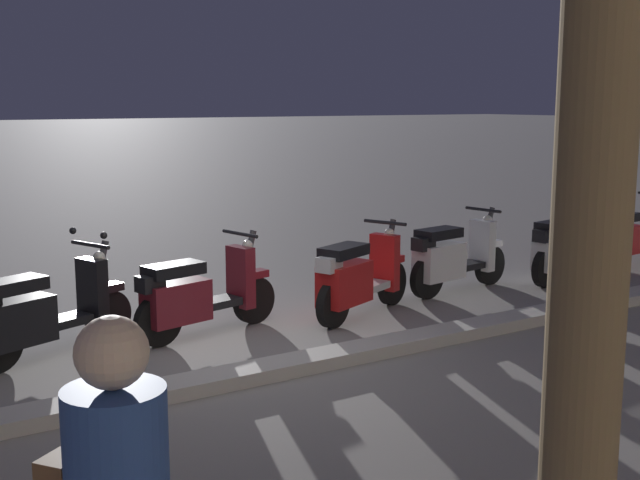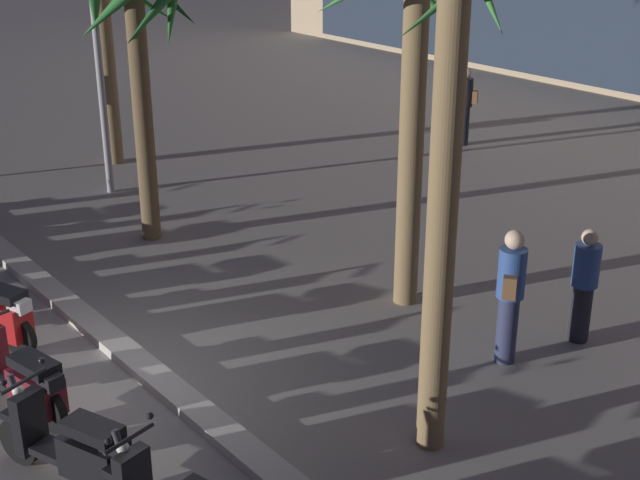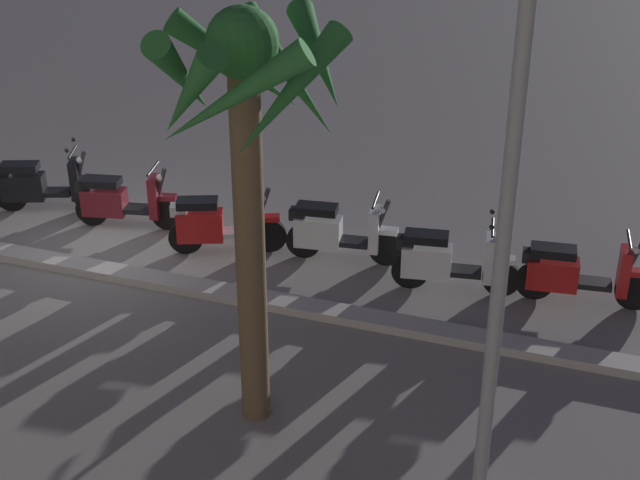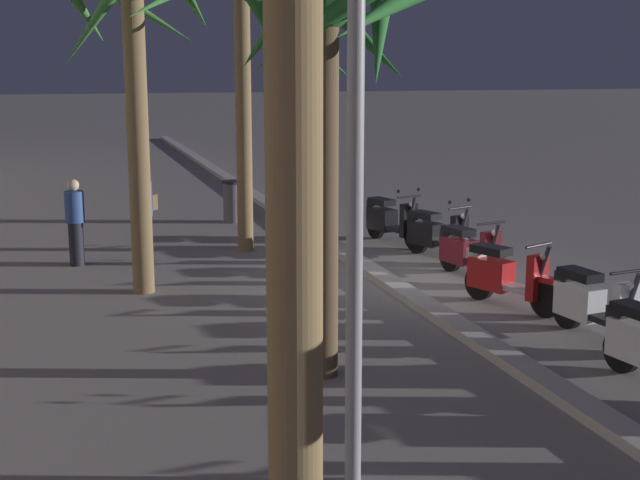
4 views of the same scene
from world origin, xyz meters
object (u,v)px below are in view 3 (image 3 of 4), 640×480
object	(u,v)px
scooter_red_second_in_line	(217,224)
palm_tree_by_mall_entrance	(248,118)
scooter_red_lead_nearest	(575,273)
scooter_white_mid_front	(446,261)
scooter_maroon_mid_centre	(121,201)
scooter_black_gap_after_mid	(40,185)
street_lamp	(519,92)
scooter_white_tail_end	(335,232)

from	to	relation	value
scooter_red_second_in_line	palm_tree_by_mall_entrance	world-z (taller)	palm_tree_by_mall_entrance
scooter_red_lead_nearest	scooter_white_mid_front	bearing A→B (deg)	8.38
scooter_maroon_mid_centre	scooter_black_gap_after_mid	xyz separation A→B (m)	(1.55, -0.10, 0.01)
palm_tree_by_mall_entrance	scooter_red_second_in_line	bearing A→B (deg)	-58.71
scooter_black_gap_after_mid	street_lamp	xyz separation A→B (m)	(-8.03, 4.37, 3.75)
scooter_white_tail_end	street_lamp	distance (m)	6.43
scooter_white_mid_front	scooter_maroon_mid_centre	bearing A→B (deg)	-3.20
scooter_black_gap_after_mid	street_lamp	bearing A→B (deg)	151.46
scooter_red_second_in_line	palm_tree_by_mall_entrance	xyz separation A→B (m)	(-2.08, 3.42, 3.03)
scooter_maroon_mid_centre	scooter_black_gap_after_mid	size ratio (longest dim) A/B	1.02
scooter_red_lead_nearest	scooter_white_mid_front	xyz separation A→B (m)	(1.70, 0.25, 0.02)
scooter_white_tail_end	scooter_maroon_mid_centre	distance (m)	3.54
scooter_red_second_in_line	scooter_maroon_mid_centre	world-z (taller)	same
scooter_red_lead_nearest	palm_tree_by_mall_entrance	distance (m)	5.68
scooter_red_lead_nearest	scooter_red_second_in_line	bearing A→B (deg)	2.81
scooter_red_lead_nearest	scooter_maroon_mid_centre	world-z (taller)	same
scooter_red_second_in_line	scooter_black_gap_after_mid	bearing A→B (deg)	-6.77
scooter_maroon_mid_centre	scooter_white_tail_end	bearing A→B (deg)	-179.13
scooter_red_lead_nearest	street_lamp	world-z (taller)	street_lamp
street_lamp	scooter_white_mid_front	bearing A→B (deg)	-72.91
scooter_red_second_in_line	scooter_white_tail_end	bearing A→B (deg)	-168.57
scooter_red_lead_nearest	street_lamp	bearing A→B (deg)	83.47
scooter_white_tail_end	scooter_maroon_mid_centre	size ratio (longest dim) A/B	1.01
scooter_white_mid_front	street_lamp	bearing A→B (deg)	107.09
scooter_white_tail_end	palm_tree_by_mall_entrance	world-z (taller)	palm_tree_by_mall_entrance
scooter_red_second_in_line	street_lamp	bearing A→B (deg)	139.65
scooter_red_lead_nearest	scooter_black_gap_after_mid	world-z (taller)	scooter_black_gap_after_mid
street_lamp	scooter_black_gap_after_mid	bearing A→B (deg)	-28.54
palm_tree_by_mall_entrance	scooter_red_lead_nearest	bearing A→B (deg)	-129.94
scooter_red_lead_nearest	scooter_white_tail_end	xyz separation A→B (m)	(3.42, -0.10, 0.02)
scooter_black_gap_after_mid	scooter_white_mid_front	bearing A→B (deg)	176.66
scooter_white_tail_end	scooter_black_gap_after_mid	bearing A→B (deg)	-0.55
scooter_white_mid_front	palm_tree_by_mall_entrance	size ratio (longest dim) A/B	0.39
palm_tree_by_mall_entrance	street_lamp	bearing A→B (deg)	168.08
scooter_red_lead_nearest	palm_tree_by_mall_entrance	bearing A→B (deg)	50.06
scooter_red_second_in_line	palm_tree_by_mall_entrance	bearing A→B (deg)	121.29
scooter_red_second_in_line	street_lamp	world-z (taller)	street_lamp
scooter_red_second_in_line	scooter_maroon_mid_centre	distance (m)	1.84
scooter_black_gap_after_mid	street_lamp	world-z (taller)	street_lamp
scooter_white_mid_front	scooter_red_second_in_line	size ratio (longest dim) A/B	1.05
scooter_white_tail_end	palm_tree_by_mall_entrance	xyz separation A→B (m)	(-0.35, 3.77, 3.04)
scooter_white_tail_end	scooter_red_second_in_line	size ratio (longest dim) A/B	1.05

